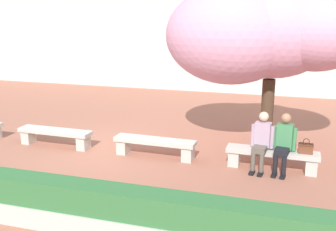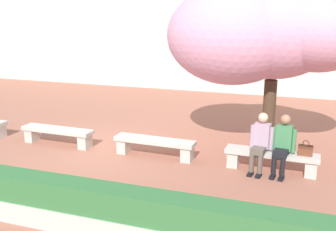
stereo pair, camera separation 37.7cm
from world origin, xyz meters
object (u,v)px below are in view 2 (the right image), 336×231
stone_bench_near_west (58,133)px  handbag (305,150)px  stone_bench_center (155,144)px  stone_bench_near_east (271,158)px  person_seated_left (261,140)px  person_seated_right (283,142)px  cherry_tree_main (264,34)px

stone_bench_near_west → handbag: 6.16m
stone_bench_center → stone_bench_near_east: (2.73, 0.00, 0.00)m
stone_bench_center → person_seated_left: bearing=-1.2°
stone_bench_near_east → person_seated_left: (-0.24, -0.05, 0.39)m
stone_bench_center → handbag: (3.42, -0.02, 0.27)m
person_seated_left → handbag: bearing=2.0°
stone_bench_near_west → stone_bench_center: 2.73m
stone_bench_center → stone_bench_near_west: bearing=180.0°
stone_bench_near_west → stone_bench_center: size_ratio=1.00×
person_seated_right → cherry_tree_main: bearing=116.4°
stone_bench_near_east → stone_bench_near_west: bearing=180.0°
stone_bench_near_east → person_seated_left: 0.46m
stone_bench_near_west → person_seated_right: person_seated_right is taller
person_seated_right → cherry_tree_main: cherry_tree_main is taller
stone_bench_center → handbag: handbag is taller
stone_bench_center → person_seated_right: person_seated_right is taller
stone_bench_center → person_seated_left: person_seated_left is taller
stone_bench_near_west → stone_bench_near_east: 5.47m
stone_bench_near_east → cherry_tree_main: 2.93m
stone_bench_near_west → handbag: handbag is taller
stone_bench_near_west → person_seated_left: size_ratio=1.55×
stone_bench_center → stone_bench_near_east: size_ratio=1.00×
stone_bench_near_west → handbag: bearing=-0.2°
stone_bench_center → cherry_tree_main: (2.28, 1.31, 2.59)m
cherry_tree_main → handbag: bearing=-49.4°
person_seated_left → handbag: size_ratio=3.81×
stone_bench_center → person_seated_right: (2.96, -0.05, 0.39)m
stone_bench_near_east → person_seated_left: size_ratio=1.55×
stone_bench_near_east → person_seated_right: (0.22, -0.05, 0.39)m
person_seated_left → handbag: (0.93, 0.03, -0.12)m
person_seated_left → stone_bench_near_west: bearing=179.4°
person_seated_left → cherry_tree_main: (-0.21, 1.36, 2.20)m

